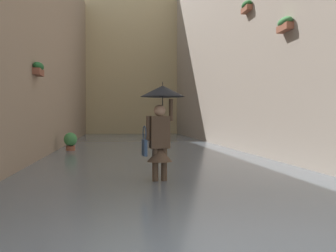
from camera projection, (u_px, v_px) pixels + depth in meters
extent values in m
plane|color=#605B56|center=(145.00, 152.00, 16.80)|extent=(67.87, 67.87, 0.00)
cube|color=slate|center=(145.00, 150.00, 16.80)|extent=(7.64, 33.15, 0.21)
cube|color=#A89989|center=(245.00, 13.00, 17.22)|extent=(1.80, 31.15, 11.84)
cube|color=#9E563D|center=(246.00, 9.00, 13.91)|extent=(0.20, 0.70, 0.18)
ellipsoid|color=#2D7033|center=(247.00, 5.00, 13.90)|extent=(0.28, 0.76, 0.24)
cube|color=#9E563D|center=(285.00, 28.00, 10.75)|extent=(0.20, 0.70, 0.18)
ellipsoid|color=#428947|center=(285.00, 22.00, 10.75)|extent=(0.28, 0.76, 0.24)
cube|color=gray|center=(37.00, 32.00, 16.14)|extent=(1.80, 31.15, 9.79)
cube|color=brown|center=(38.00, 72.00, 11.21)|extent=(0.20, 0.70, 0.18)
ellipsoid|color=#23602D|center=(38.00, 67.00, 11.20)|extent=(0.28, 0.76, 0.24)
cube|color=tan|center=(132.00, 62.00, 31.03)|extent=(10.44, 1.80, 11.42)
cube|color=#2D2319|center=(155.00, 189.00, 7.91)|extent=(0.14, 0.25, 0.10)
cylinder|color=#4C3828|center=(155.00, 167.00, 7.90)|extent=(0.13, 0.13, 0.75)
cube|color=#2D2319|center=(164.00, 188.00, 7.96)|extent=(0.14, 0.25, 0.10)
cylinder|color=#4C3828|center=(164.00, 167.00, 7.95)|extent=(0.13, 0.13, 0.75)
cube|color=#4C3828|center=(160.00, 132.00, 7.91)|extent=(0.41, 0.27, 0.64)
cone|color=#4C3828|center=(160.00, 154.00, 7.92)|extent=(0.56, 0.56, 0.28)
sphere|color=tan|center=(160.00, 111.00, 7.90)|extent=(0.23, 0.23, 0.23)
cylinder|color=#4C3828|center=(171.00, 110.00, 7.96)|extent=(0.09, 0.09, 0.44)
cylinder|color=#4C3828|center=(148.00, 128.00, 7.85)|extent=(0.09, 0.09, 0.48)
cylinder|color=black|center=(163.00, 104.00, 7.91)|extent=(0.02, 0.02, 0.49)
cone|color=black|center=(163.00, 91.00, 7.91)|extent=(0.88, 0.88, 0.22)
cylinder|color=black|center=(163.00, 84.00, 7.91)|extent=(0.01, 0.01, 0.08)
cube|color=#334766|center=(144.00, 148.00, 7.82)|extent=(0.10, 0.29, 0.32)
torus|color=#334766|center=(144.00, 133.00, 7.81)|extent=(0.06, 0.30, 0.30)
cylinder|color=#9E563D|center=(71.00, 151.00, 15.20)|extent=(0.34, 0.34, 0.37)
torus|color=brown|center=(71.00, 146.00, 15.20)|extent=(0.37, 0.37, 0.04)
ellipsoid|color=#428947|center=(70.00, 139.00, 15.19)|extent=(0.49, 0.49, 0.52)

